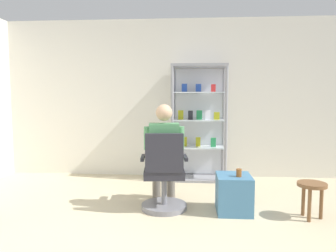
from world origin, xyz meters
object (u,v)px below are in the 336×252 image
(tea_glass, at_px, (239,173))
(wooden_stool, at_px, (312,190))
(seated_shopkeeper, at_px, (164,150))
(storage_crate, at_px, (234,194))
(display_cabinet_main, at_px, (199,122))
(office_chair, at_px, (164,179))

(tea_glass, bearing_deg, wooden_stool, -6.10)
(seated_shopkeeper, relative_size, tea_glass, 13.68)
(storage_crate, bearing_deg, tea_glass, -54.08)
(display_cabinet_main, distance_m, storage_crate, 1.74)
(display_cabinet_main, bearing_deg, tea_glass, -74.72)
(seated_shopkeeper, height_order, storage_crate, seated_shopkeeper)
(seated_shopkeeper, distance_m, wooden_stool, 1.77)
(display_cabinet_main, distance_m, wooden_stool, 2.18)
(display_cabinet_main, xyz_separation_m, office_chair, (-0.45, -1.54, -0.57))
(office_chair, distance_m, storage_crate, 0.85)
(display_cabinet_main, relative_size, office_chair, 1.98)
(display_cabinet_main, relative_size, wooden_stool, 4.58)
(seated_shopkeeper, height_order, tea_glass, seated_shopkeeper)
(office_chair, xyz_separation_m, storage_crate, (0.83, 0.01, -0.17))
(seated_shopkeeper, relative_size, storage_crate, 2.85)
(display_cabinet_main, bearing_deg, storage_crate, -75.74)
(office_chair, relative_size, seated_shopkeeper, 0.74)
(seated_shopkeeper, distance_m, storage_crate, 0.99)
(storage_crate, distance_m, tea_glass, 0.28)
(tea_glass, bearing_deg, office_chair, 176.35)
(seated_shopkeeper, bearing_deg, wooden_stool, -10.17)
(office_chair, bearing_deg, tea_glass, -3.65)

